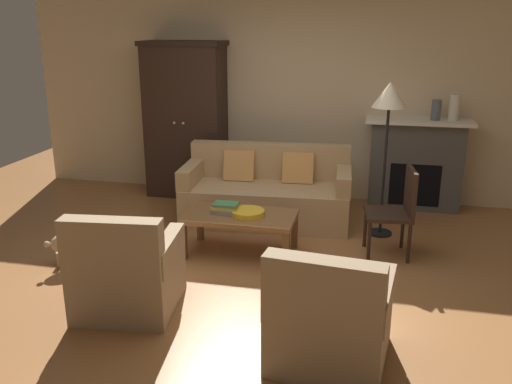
% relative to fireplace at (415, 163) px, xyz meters
% --- Properties ---
extents(ground_plane, '(9.60, 9.60, 0.00)m').
position_rel_fireplace_xyz_m(ground_plane, '(-1.55, -2.30, -0.57)').
color(ground_plane, '#9E6638').
extents(back_wall, '(7.20, 0.10, 2.80)m').
position_rel_fireplace_xyz_m(back_wall, '(-1.55, 0.25, 0.83)').
color(back_wall, beige).
rests_on(back_wall, ground).
extents(fireplace, '(1.26, 0.48, 1.12)m').
position_rel_fireplace_xyz_m(fireplace, '(0.00, 0.00, 0.00)').
color(fireplace, '#4C4947').
rests_on(fireplace, ground).
extents(armoire, '(1.06, 0.57, 2.02)m').
position_rel_fireplace_xyz_m(armoire, '(-2.95, -0.08, 0.44)').
color(armoire, black).
rests_on(armoire, ground).
extents(couch, '(1.97, 0.98, 0.86)m').
position_rel_fireplace_xyz_m(couch, '(-1.70, -0.86, -0.25)').
color(couch, tan).
rests_on(couch, ground).
extents(coffee_table, '(1.10, 0.60, 0.42)m').
position_rel_fireplace_xyz_m(coffee_table, '(-1.76, -1.88, -0.20)').
color(coffee_table, brown).
rests_on(coffee_table, ground).
extents(fruit_bowl, '(0.33, 0.33, 0.05)m').
position_rel_fireplace_xyz_m(fruit_bowl, '(-1.68, -1.89, -0.12)').
color(fruit_bowl, gold).
rests_on(fruit_bowl, coffee_table).
extents(book_stack, '(0.26, 0.19, 0.10)m').
position_rel_fireplace_xyz_m(book_stack, '(-1.92, -1.88, -0.10)').
color(book_stack, gray).
rests_on(book_stack, coffee_table).
extents(mantel_vase_slate, '(0.11, 0.11, 0.24)m').
position_rel_fireplace_xyz_m(mantel_vase_slate, '(0.18, -0.02, 0.67)').
color(mantel_vase_slate, '#565B66').
rests_on(mantel_vase_slate, fireplace).
extents(mantel_vase_cream, '(0.12, 0.12, 0.31)m').
position_rel_fireplace_xyz_m(mantel_vase_cream, '(0.38, -0.02, 0.71)').
color(mantel_vase_cream, beige).
rests_on(mantel_vase_cream, fireplace).
extents(armchair_near_left, '(0.86, 0.85, 0.88)m').
position_rel_fireplace_xyz_m(armchair_near_left, '(-2.37, -3.18, -0.25)').
color(armchair_near_left, '#997F60').
rests_on(armchair_near_left, ground).
extents(armchair_near_right, '(0.85, 0.85, 0.88)m').
position_rel_fireplace_xyz_m(armchair_near_right, '(-0.72, -3.54, -0.25)').
color(armchair_near_right, '#997F60').
rests_on(armchair_near_right, ground).
extents(side_chair_wooden, '(0.49, 0.49, 0.90)m').
position_rel_fireplace_xyz_m(side_chair_wooden, '(-0.24, -1.58, -0.06)').
color(side_chair_wooden, black).
rests_on(side_chair_wooden, ground).
extents(floor_lamp, '(0.36, 0.36, 1.66)m').
position_rel_fireplace_xyz_m(floor_lamp, '(-0.39, -1.03, 0.87)').
color(floor_lamp, black).
rests_on(floor_lamp, ground).
extents(dog, '(0.44, 0.47, 0.39)m').
position_rel_fireplace_xyz_m(dog, '(-3.24, -2.48, -0.32)').
color(dog, tan).
rests_on(dog, ground).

